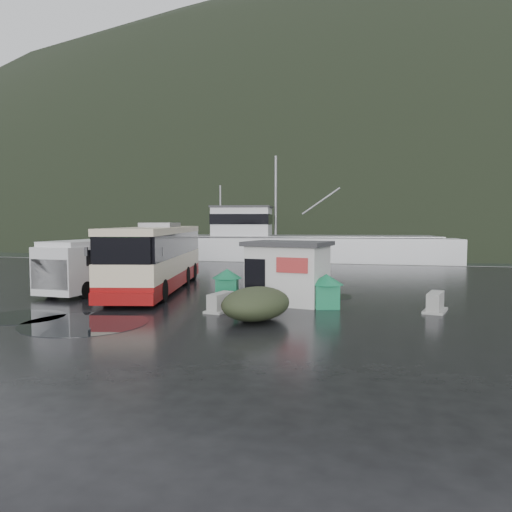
% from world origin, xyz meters
% --- Properties ---
extents(ground, '(160.00, 160.00, 0.00)m').
position_xyz_m(ground, '(0.00, 0.00, 0.00)').
color(ground, black).
rests_on(ground, ground).
extents(harbor_water, '(300.00, 180.00, 0.02)m').
position_xyz_m(harbor_water, '(0.00, 110.00, 0.00)').
color(harbor_water, black).
rests_on(harbor_water, ground).
extents(quay_edge, '(160.00, 0.60, 1.50)m').
position_xyz_m(quay_edge, '(0.00, 20.00, 0.00)').
color(quay_edge, '#999993').
rests_on(quay_edge, ground).
extents(headland, '(780.00, 540.00, 570.00)m').
position_xyz_m(headland, '(10.00, 250.00, 0.00)').
color(headland, black).
rests_on(headland, ground).
extents(coach_bus, '(5.36, 12.29, 3.37)m').
position_xyz_m(coach_bus, '(-2.02, 2.59, 0.00)').
color(coach_bus, beige).
rests_on(coach_bus, ground).
extents(white_van, '(2.58, 6.25, 2.55)m').
position_xyz_m(white_van, '(-4.67, 1.07, 0.00)').
color(white_van, silver).
rests_on(white_van, ground).
extents(waste_bin_left, '(1.10, 1.10, 1.33)m').
position_xyz_m(waste_bin_left, '(2.27, 0.54, 0.00)').
color(waste_bin_left, '#147549').
rests_on(waste_bin_left, ground).
extents(waste_bin_right, '(1.18, 1.18, 1.35)m').
position_xyz_m(waste_bin_right, '(6.76, -0.76, 0.00)').
color(waste_bin_right, '#147549').
rests_on(waste_bin_right, ground).
extents(dome_tent, '(2.92, 3.46, 1.16)m').
position_xyz_m(dome_tent, '(4.63, -3.81, 0.00)').
color(dome_tent, '#2F3721').
rests_on(dome_tent, ground).
extents(ticket_kiosk, '(3.73, 3.10, 2.59)m').
position_xyz_m(ticket_kiosk, '(5.08, 0.02, 0.00)').
color(ticket_kiosk, silver).
rests_on(ticket_kiosk, ground).
extents(jersey_barrier_a, '(0.98, 1.53, 0.71)m').
position_xyz_m(jersey_barrier_a, '(2.92, -2.48, 0.00)').
color(jersey_barrier_a, '#999993').
rests_on(jersey_barrier_a, ground).
extents(jersey_barrier_b, '(1.09, 1.62, 0.74)m').
position_xyz_m(jersey_barrier_b, '(10.86, -0.67, 0.00)').
color(jersey_barrier_b, '#999993').
rests_on(jersey_barrier_b, ground).
extents(fishing_trawler, '(28.19, 9.52, 11.06)m').
position_xyz_m(fishing_trawler, '(2.53, 26.56, 0.00)').
color(fishing_trawler, silver).
rests_on(fishing_trawler, ground).
extents(puddles, '(12.76, 11.30, 0.01)m').
position_xyz_m(puddles, '(-0.17, -4.01, 0.01)').
color(puddles, black).
rests_on(puddles, ground).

